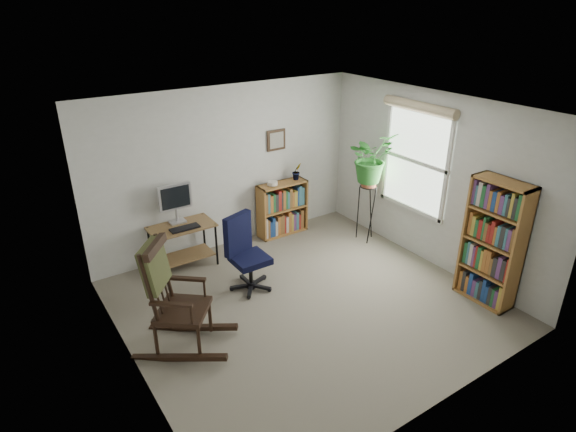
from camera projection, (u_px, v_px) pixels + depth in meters
floor at (306, 304)px, 5.99m from camera, size 4.20×4.00×0.00m
ceiling at (309, 111)px, 4.99m from camera, size 4.20×4.00×0.00m
wall_back at (227, 169)px, 7.00m from camera, size 4.20×0.00×2.40m
wall_front at (449, 299)px, 3.97m from camera, size 4.20×0.00×2.40m
wall_left at (123, 269)px, 4.42m from camera, size 0.00×4.00×2.40m
wall_right at (432, 181)px, 6.55m from camera, size 0.00×4.00×2.40m
window at (415, 161)px, 6.67m from camera, size 0.12×1.20×1.50m
desk at (184, 246)px, 6.69m from camera, size 0.88×0.48×0.63m
monitor at (176, 204)px, 6.55m from camera, size 0.46×0.16×0.56m
keyboard at (185, 228)px, 6.46m from camera, size 0.40×0.15×0.02m
office_chair at (250, 254)px, 6.10m from camera, size 0.70×0.70×1.02m
rocking_chair at (181, 296)px, 5.01m from camera, size 1.26×1.21×1.27m
low_bookshelf at (282, 208)px, 7.61m from camera, size 0.81×0.27×0.86m
tall_bookshelf at (493, 243)px, 5.76m from camera, size 0.30×0.70×1.59m
plant_stand at (367, 209)px, 7.37m from camera, size 0.33×0.33×1.04m
spider_plant at (373, 134)px, 6.88m from camera, size 1.69×1.88×1.46m
potted_plant_small at (297, 176)px, 7.56m from camera, size 0.13×0.24×0.11m
framed_picture at (277, 140)px, 7.28m from camera, size 0.32×0.04×0.32m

